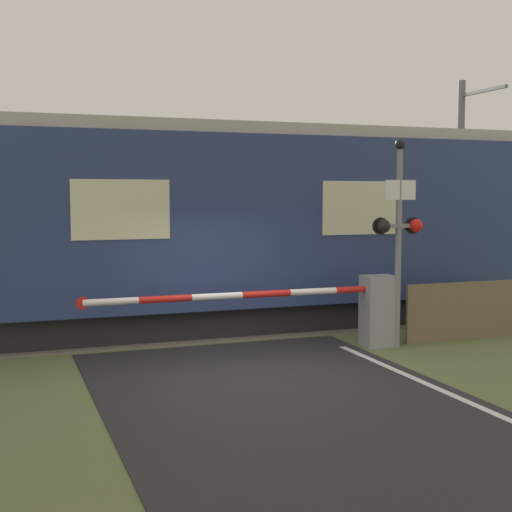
# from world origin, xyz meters

# --- Properties ---
(ground_plane) EXTENTS (80.00, 80.00, 0.00)m
(ground_plane) POSITION_xyz_m (0.00, 0.00, 0.00)
(ground_plane) COLOR #5B6B3D
(track_bed) EXTENTS (36.00, 3.20, 0.13)m
(track_bed) POSITION_xyz_m (0.00, 3.81, 0.02)
(track_bed) COLOR #666056
(track_bed) RESTS_ON ground_plane
(train) EXTENTS (17.28, 3.21, 4.13)m
(train) POSITION_xyz_m (-1.54, 3.81, 2.11)
(train) COLOR black
(train) RESTS_ON ground_plane
(crossing_barrier) EXTENTS (5.66, 0.44, 1.29)m
(crossing_barrier) POSITION_xyz_m (2.47, 0.94, 0.72)
(crossing_barrier) COLOR gray
(crossing_barrier) RESTS_ON ground_plane
(signal_post) EXTENTS (0.96, 0.26, 3.73)m
(signal_post) POSITION_xyz_m (3.15, 0.72, 2.13)
(signal_post) COLOR gray
(signal_post) RESTS_ON ground_plane
(catenary_pole) EXTENTS (0.20, 1.90, 5.82)m
(catenary_pole) POSITION_xyz_m (8.28, 6.02, 3.05)
(catenary_pole) COLOR slate
(catenary_pole) RESTS_ON ground_plane
(roadside_fence) EXTENTS (2.86, 0.06, 1.10)m
(roadside_fence) POSITION_xyz_m (4.88, 0.89, 0.55)
(roadside_fence) COLOR #726047
(roadside_fence) RESTS_ON ground_plane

